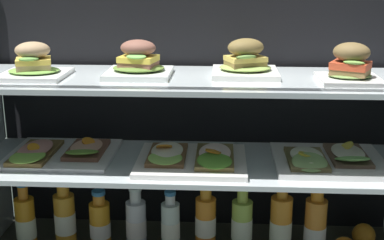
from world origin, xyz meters
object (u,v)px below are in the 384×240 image
(plated_roll_sandwich_far_right, at_px, (34,65))
(juice_bottle_front_second, at_px, (100,223))
(open_sandwich_tray_mid_right, at_px, (191,158))
(orange_fruit_near_left_post, at_px, (364,235))
(juice_bottle_back_center, at_px, (315,226))
(juice_bottle_front_left_end, at_px, (171,226))
(open_sandwich_tray_near_left_corner, at_px, (328,159))
(juice_bottle_front_right_end, at_px, (242,225))
(juice_bottle_tucked_behind, at_px, (136,223))
(juice_bottle_front_fourth, at_px, (206,222))
(open_sandwich_tray_right_of_center, at_px, (59,152))
(plated_roll_sandwich_left_of_center, at_px, (350,67))
(juice_bottle_front_middle, at_px, (26,222))
(plated_roll_sandwich_far_left, at_px, (245,63))
(juice_bottle_near_post, at_px, (65,218))
(juice_bottle_back_right, at_px, (281,225))
(plated_roll_sandwich_mid_left, at_px, (139,63))

(plated_roll_sandwich_far_right, height_order, juice_bottle_front_second, plated_roll_sandwich_far_right)
(open_sandwich_tray_mid_right, distance_m, orange_fruit_near_left_post, 0.67)
(juice_bottle_back_center, bearing_deg, juice_bottle_front_left_end, -179.11)
(open_sandwich_tray_near_left_corner, distance_m, juice_bottle_front_right_end, 0.36)
(juice_bottle_tucked_behind, relative_size, juice_bottle_front_fourth, 0.91)
(open_sandwich_tray_right_of_center, xyz_separation_m, juice_bottle_tucked_behind, (0.24, 0.03, -0.26))
(plated_roll_sandwich_left_of_center, xyz_separation_m, juice_bottle_back_center, (-0.06, 0.06, -0.54))
(juice_bottle_front_middle, relative_size, juice_bottle_front_second, 1.16)
(juice_bottle_front_middle, height_order, juice_bottle_front_second, juice_bottle_front_middle)
(plated_roll_sandwich_far_left, xyz_separation_m, open_sandwich_tray_right_of_center, (-0.59, -0.03, -0.29))
(plated_roll_sandwich_far_left, height_order, open_sandwich_tray_mid_right, plated_roll_sandwich_far_left)
(open_sandwich_tray_mid_right, xyz_separation_m, juice_bottle_near_post, (-0.44, 0.07, -0.25))
(open_sandwich_tray_right_of_center, relative_size, juice_bottle_back_center, 1.34)
(juice_bottle_back_right, bearing_deg, plated_roll_sandwich_left_of_center, -18.46)
(plated_roll_sandwich_left_of_center, relative_size, orange_fruit_near_left_post, 2.27)
(plated_roll_sandwich_far_right, relative_size, juice_bottle_back_right, 0.79)
(open_sandwich_tray_right_of_center, distance_m, open_sandwich_tray_near_left_corner, 0.86)
(open_sandwich_tray_right_of_center, relative_size, open_sandwich_tray_mid_right, 1.00)
(juice_bottle_front_middle, height_order, juice_bottle_near_post, juice_bottle_near_post)
(plated_roll_sandwich_far_right, distance_m, open_sandwich_tray_right_of_center, 0.30)
(open_sandwich_tray_mid_right, relative_size, open_sandwich_tray_near_left_corner, 1.00)
(juice_bottle_front_fourth, height_order, juice_bottle_front_right_end, juice_bottle_front_right_end)
(juice_bottle_front_second, distance_m, juice_bottle_back_right, 0.61)
(plated_roll_sandwich_far_right, xyz_separation_m, orange_fruit_near_left_post, (1.06, 0.10, -0.59))
(open_sandwich_tray_mid_right, relative_size, orange_fruit_near_left_post, 4.35)
(juice_bottle_front_middle, height_order, juice_bottle_tucked_behind, juice_bottle_front_middle)
(plated_roll_sandwich_left_of_center, relative_size, juice_bottle_front_left_end, 0.82)
(open_sandwich_tray_right_of_center, height_order, juice_bottle_tucked_behind, open_sandwich_tray_right_of_center)
(plated_roll_sandwich_far_left, height_order, juice_bottle_front_middle, plated_roll_sandwich_far_left)
(plated_roll_sandwich_far_left, distance_m, juice_bottle_front_left_end, 0.59)
(orange_fruit_near_left_post, bearing_deg, juice_bottle_near_post, -177.83)
(open_sandwich_tray_near_left_corner, height_order, juice_bottle_front_second, open_sandwich_tray_near_left_corner)
(juice_bottle_tucked_behind, distance_m, juice_bottle_front_fourth, 0.24)
(juice_bottle_front_middle, xyz_separation_m, juice_bottle_front_right_end, (0.73, 0.00, 0.01))
(plated_roll_sandwich_mid_left, xyz_separation_m, juice_bottle_tucked_behind, (-0.03, 0.02, -0.55))
(open_sandwich_tray_right_of_center, height_order, orange_fruit_near_left_post, open_sandwich_tray_right_of_center)
(juice_bottle_front_left_end, bearing_deg, open_sandwich_tray_right_of_center, 179.86)
(plated_roll_sandwich_far_left, bearing_deg, juice_bottle_front_second, -179.96)
(juice_bottle_front_left_end, xyz_separation_m, juice_bottle_back_right, (0.36, 0.01, 0.01))
(plated_roll_sandwich_far_left, relative_size, juice_bottle_back_right, 0.82)
(juice_bottle_back_center, bearing_deg, juice_bottle_near_post, 178.06)
(juice_bottle_front_fourth, bearing_deg, plated_roll_sandwich_far_left, 5.13)
(plated_roll_sandwich_far_right, height_order, plated_roll_sandwich_far_left, plated_roll_sandwich_far_left)
(juice_bottle_front_right_end, xyz_separation_m, orange_fruit_near_left_post, (0.42, 0.06, -0.06))
(open_sandwich_tray_near_left_corner, xyz_separation_m, juice_bottle_front_right_end, (-0.26, 0.03, -0.25))
(plated_roll_sandwich_mid_left, height_order, juice_bottle_front_second, plated_roll_sandwich_mid_left)
(open_sandwich_tray_mid_right, distance_m, juice_bottle_near_post, 0.51)
(open_sandwich_tray_near_left_corner, bearing_deg, juice_bottle_near_post, 176.47)
(juice_bottle_tucked_behind, xyz_separation_m, juice_bottle_back_center, (0.60, -0.02, 0.02))
(juice_bottle_front_second, relative_size, orange_fruit_near_left_post, 2.53)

